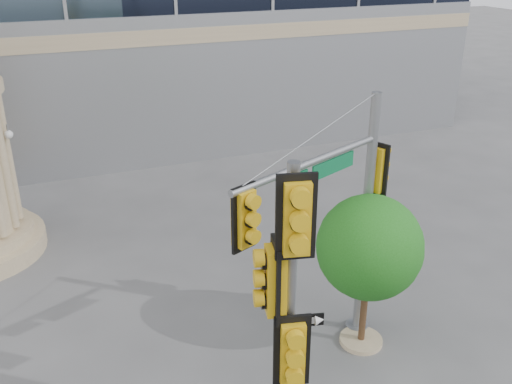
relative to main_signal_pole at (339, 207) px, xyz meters
name	(u,v)px	position (x,y,z in m)	size (l,w,h in m)	color
main_signal_pole	(339,207)	(0.00, 0.00, 0.00)	(4.22, 2.11, 5.77)	slate
secondary_signal_pole	(288,299)	(-2.18, -2.19, -0.29)	(0.97, 0.86, 5.59)	slate
street_tree	(370,250)	(0.81, -0.07, -1.15)	(2.36, 2.31, 3.68)	tan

